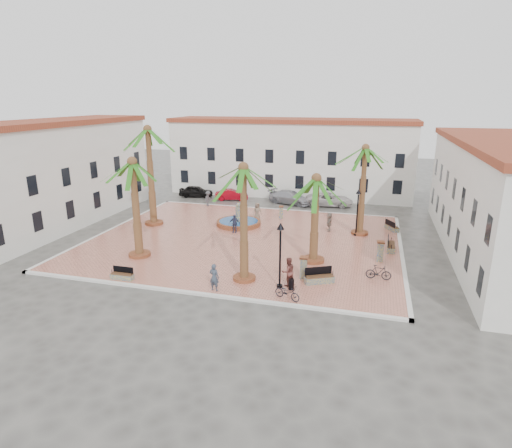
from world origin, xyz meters
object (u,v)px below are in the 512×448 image
object	(u,v)px
bollard_se	(304,267)
car_red	(232,195)
fountain	(239,222)
bicycle_a	(287,292)
bench_ne	(392,227)
lamppost_e	(358,204)
bollard_n	(281,212)
bench_s	(122,276)
litter_bin	(291,284)
pedestrian_fountain_b	(234,223)
bollard_e	(380,251)
palm_nw	(148,140)
pedestrian_east	(329,222)
palm_e	(316,190)
car_silver	(290,197)
palm_ne	(365,158)
cyclist_a	(214,277)
lamppost_s	(280,244)
palm_sw	(133,174)
cyclist_b	(288,272)
pedestrian_fountain_a	(257,212)
bicycle_b	(379,272)
palm_s	(243,181)
car_white	(329,200)
bench_se	(319,279)
pedestrian_north	(208,198)
car_black	(196,191)
bench_e	(391,246)

from	to	relation	value
bollard_se	car_red	world-z (taller)	bollard_se
fountain	bicycle_a	xyz separation A→B (m)	(7.69, -14.40, 0.16)
bench_ne	lamppost_e	distance (m)	4.76
bollard_se	bollard_n	bearing A→B (deg)	107.97
bench_s	bench_ne	world-z (taller)	bench_ne
bollard_n	litter_bin	bearing A→B (deg)	-75.58
bench_ne	pedestrian_fountain_b	xyz separation A→B (m)	(-13.86, -4.53, 0.59)
pedestrian_fountain_b	bench_s	bearing A→B (deg)	-112.28
bollard_n	bollard_e	world-z (taller)	bollard_e
palm_nw	pedestrian_east	distance (m)	18.31
palm_e	car_silver	world-z (taller)	palm_e
palm_ne	fountain	bearing A→B (deg)	-179.04
cyclist_a	lamppost_s	bearing A→B (deg)	-150.68
palm_sw	palm_e	distance (m)	13.45
cyclist_b	pedestrian_fountain_a	xyz separation A→B (m)	(-6.02, 14.44, -0.07)
lamppost_e	palm_sw	bearing A→B (deg)	-148.60
cyclist_a	bicycle_b	size ratio (longest dim) A/B	1.08
bollard_se	bollard_n	xyz separation A→B (m)	(-4.64, 14.29, -0.13)
palm_s	lamppost_s	size ratio (longest dim) A/B	1.82
palm_sw	car_white	bearing A→B (deg)	58.98
pedestrian_fountain_b	litter_bin	bearing A→B (deg)	-58.84
pedestrian_fountain_a	pedestrian_east	xyz separation A→B (m)	(7.33, -1.63, -0.04)
palm_ne	bench_s	bearing A→B (deg)	-136.04
lamppost_e	bench_se	bearing A→B (deg)	-99.45
palm_s	bench_ne	bearing A→B (deg)	55.33
bench_s	pedestrian_fountain_a	bearing A→B (deg)	72.51
palm_nw	bicycle_a	distance (m)	21.48
bench_se	palm_s	bearing A→B (deg)	162.17
lamppost_s	lamppost_e	xyz separation A→B (m)	(4.23, 12.50, -0.11)
lamppost_e	bollard_se	world-z (taller)	lamppost_e
palm_ne	car_white	world-z (taller)	palm_ne
bench_ne	pedestrian_fountain_b	size ratio (longest dim) A/B	1.05
pedestrian_north	palm_ne	bearing A→B (deg)	-102.35
bollard_e	car_black	distance (m)	28.01
bollard_n	pedestrian_fountain_b	distance (m)	6.50
lamppost_e	pedestrian_east	distance (m)	3.26
lamppost_e	litter_bin	distance (m)	13.31
bollard_se	car_silver	world-z (taller)	bollard_se
palm_nw	car_red	xyz separation A→B (m)	(3.86, 12.28, -7.59)
bench_e	bollard_n	bearing A→B (deg)	58.04
fountain	pedestrian_east	xyz separation A→B (m)	(8.63, 0.42, 0.56)
lamppost_s	palm_nw	bearing A→B (deg)	143.78
pedestrian_fountain_a	car_black	world-z (taller)	pedestrian_fountain_a
lamppost_e	car_red	size ratio (longest dim) A/B	1.07
palm_s	fountain	bearing A→B (deg)	109.34
palm_ne	bollard_se	size ratio (longest dim) A/B	5.19
lamppost_s	pedestrian_north	world-z (taller)	lamppost_s
palm_s	palm_ne	size ratio (longest dim) A/B	0.99
lamppost_s	car_white	size ratio (longest dim) A/B	0.82
palm_ne	pedestrian_east	distance (m)	6.64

